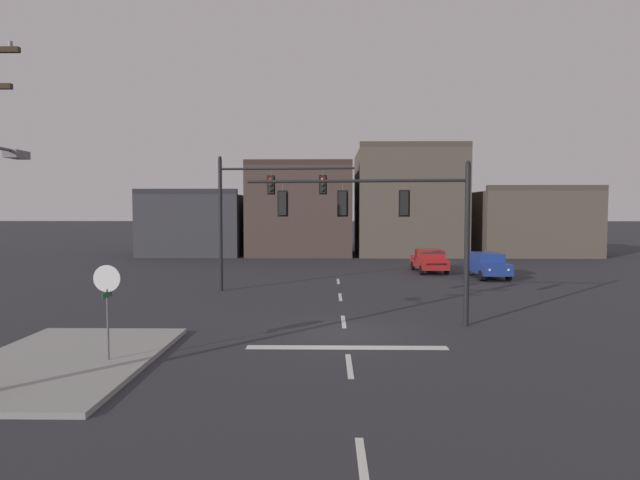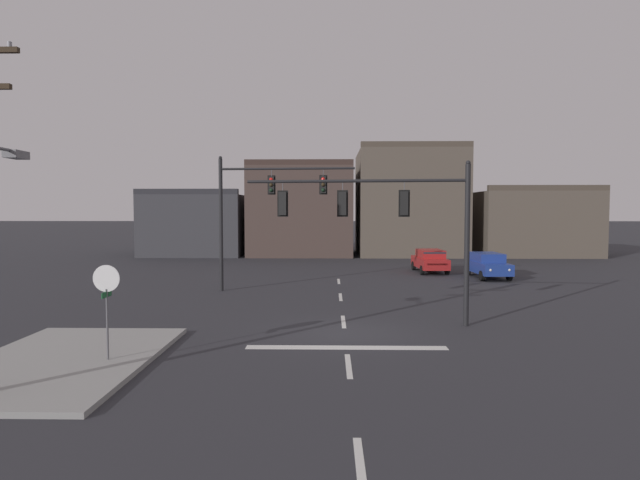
# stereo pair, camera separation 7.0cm
# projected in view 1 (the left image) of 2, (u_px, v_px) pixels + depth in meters

# --- Properties ---
(ground_plane) EXTENTS (400.00, 400.00, 0.00)m
(ground_plane) POSITION_uv_depth(u_px,v_px,m) (345.00, 333.00, 19.10)
(ground_plane) COLOR #2B2B30
(sidewalk_near_corner) EXTENTS (5.00, 8.00, 0.15)m
(sidewalk_near_corner) POSITION_uv_depth(u_px,v_px,m) (61.00, 362.00, 15.24)
(sidewalk_near_corner) COLOR gray
(sidewalk_near_corner) RESTS_ON ground
(stop_bar_paint) EXTENTS (6.40, 0.50, 0.01)m
(stop_bar_paint) POSITION_uv_depth(u_px,v_px,m) (347.00, 347.00, 17.11)
(stop_bar_paint) COLOR silver
(stop_bar_paint) RESTS_ON ground
(lane_centreline) EXTENTS (0.16, 26.40, 0.01)m
(lane_centreline) POSITION_uv_depth(u_px,v_px,m) (344.00, 322.00, 21.10)
(lane_centreline) COLOR silver
(lane_centreline) RESTS_ON ground
(signal_mast_near_side) EXTENTS (8.48, 1.11, 6.21)m
(signal_mast_near_side) POSITION_uv_depth(u_px,v_px,m) (390.00, 214.00, 20.51)
(signal_mast_near_side) COLOR black
(signal_mast_near_side) RESTS_ON ground
(signal_mast_far_side) EXTENTS (7.28, 0.72, 7.26)m
(signal_mast_far_side) POSITION_uv_depth(u_px,v_px,m) (258.00, 201.00, 28.73)
(signal_mast_far_side) COLOR black
(signal_mast_far_side) RESTS_ON ground
(stop_sign) EXTENTS (0.76, 0.64, 2.83)m
(stop_sign) POSITION_uv_depth(u_px,v_px,m) (107.00, 289.00, 15.09)
(stop_sign) COLOR #56565B
(stop_sign) RESTS_ON ground
(car_lot_nearside) EXTENTS (2.07, 4.52, 1.61)m
(car_lot_nearside) POSITION_uv_depth(u_px,v_px,m) (487.00, 265.00, 34.76)
(car_lot_nearside) COLOR navy
(car_lot_nearside) RESTS_ON ground
(car_lot_middle) EXTENTS (2.07, 4.52, 1.61)m
(car_lot_middle) POSITION_uv_depth(u_px,v_px,m) (429.00, 260.00, 37.82)
(car_lot_middle) COLOR #A81E1E
(car_lot_middle) RESTS_ON ground
(building_row) EXTENTS (42.82, 10.64, 10.53)m
(building_row) POSITION_uv_depth(u_px,v_px,m) (359.00, 213.00, 53.46)
(building_row) COLOR #38383D
(building_row) RESTS_ON ground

